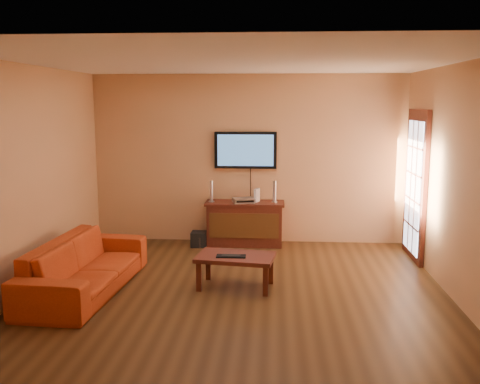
# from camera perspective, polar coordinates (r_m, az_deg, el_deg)

# --- Properties ---
(ground_plane) EXTENTS (5.00, 5.00, 0.00)m
(ground_plane) POSITION_cam_1_polar(r_m,az_deg,el_deg) (6.47, -0.29, -10.84)
(ground_plane) COLOR #34200E
(ground_plane) RESTS_ON ground
(room_walls) EXTENTS (5.00, 5.00, 5.00)m
(room_walls) POSITION_cam_1_polar(r_m,az_deg,el_deg) (6.72, 0.08, 4.70)
(room_walls) COLOR tan
(room_walls) RESTS_ON ground
(french_door) EXTENTS (0.07, 1.02, 2.22)m
(french_door) POSITION_cam_1_polar(r_m,az_deg,el_deg) (8.10, 18.20, 0.51)
(french_door) COLOR #40160E
(french_door) RESTS_ON ground
(media_console) EXTENTS (1.25, 0.48, 0.70)m
(media_console) POSITION_cam_1_polar(r_m,az_deg,el_deg) (8.54, 0.51, -3.35)
(media_console) COLOR #40160E
(media_console) RESTS_ON ground
(television) EXTENTS (0.99, 0.08, 0.59)m
(television) POSITION_cam_1_polar(r_m,az_deg,el_deg) (8.55, 0.60, 4.49)
(television) COLOR black
(television) RESTS_ON ground
(coffee_table) EXTENTS (1.00, 0.68, 0.41)m
(coffee_table) POSITION_cam_1_polar(r_m,az_deg,el_deg) (6.59, -0.48, -7.25)
(coffee_table) COLOR #40160E
(coffee_table) RESTS_ON ground
(sofa) EXTENTS (0.78, 2.20, 0.85)m
(sofa) POSITION_cam_1_polar(r_m,az_deg,el_deg) (6.71, -16.21, -6.67)
(sofa) COLOR #A83612
(sofa) RESTS_ON ground
(speaker_left) EXTENTS (0.09, 0.09, 0.34)m
(speaker_left) POSITION_cam_1_polar(r_m,az_deg,el_deg) (8.47, -3.07, -0.02)
(speaker_left) COLOR silver
(speaker_left) RESTS_ON media_console
(speaker_right) EXTENTS (0.09, 0.09, 0.34)m
(speaker_right) POSITION_cam_1_polar(r_m,az_deg,el_deg) (8.45, 3.71, -0.04)
(speaker_right) COLOR silver
(speaker_right) RESTS_ON media_console
(av_receiver) EXTENTS (0.38, 0.31, 0.07)m
(av_receiver) POSITION_cam_1_polar(r_m,az_deg,el_deg) (8.42, 0.38, -0.88)
(av_receiver) COLOR silver
(av_receiver) RESTS_ON media_console
(game_console) EXTENTS (0.09, 0.16, 0.21)m
(game_console) POSITION_cam_1_polar(r_m,az_deg,el_deg) (8.46, 1.82, -0.35)
(game_console) COLOR white
(game_console) RESTS_ON media_console
(subwoofer) EXTENTS (0.24, 0.24, 0.24)m
(subwoofer) POSITION_cam_1_polar(r_m,az_deg,el_deg) (8.51, -4.40, -5.03)
(subwoofer) COLOR black
(subwoofer) RESTS_ON ground
(bottle) EXTENTS (0.06, 0.06, 0.19)m
(bottle) POSITION_cam_1_polar(r_m,az_deg,el_deg) (8.43, -4.29, -5.39)
(bottle) COLOR white
(bottle) RESTS_ON ground
(keyboard) EXTENTS (0.36, 0.14, 0.02)m
(keyboard) POSITION_cam_1_polar(r_m,az_deg,el_deg) (6.51, -0.96, -6.84)
(keyboard) COLOR black
(keyboard) RESTS_ON coffee_table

